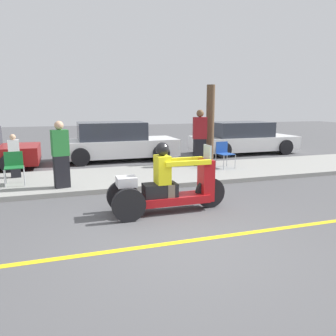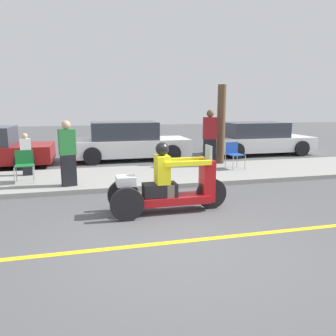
# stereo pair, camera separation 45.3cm
# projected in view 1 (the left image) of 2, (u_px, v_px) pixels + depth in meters

# --- Properties ---
(ground_plane) EXTENTS (60.00, 60.00, 0.00)m
(ground_plane) POSITION_uv_depth(u_px,v_px,m) (180.00, 242.00, 5.11)
(ground_plane) COLOR #4C4C4F
(lane_stripe) EXTENTS (24.00, 0.12, 0.01)m
(lane_stripe) POSITION_uv_depth(u_px,v_px,m) (197.00, 240.00, 5.19)
(lane_stripe) COLOR gold
(lane_stripe) RESTS_ON ground
(sidewalk_strip) EXTENTS (28.00, 2.80, 0.12)m
(sidewalk_strip) POSITION_uv_depth(u_px,v_px,m) (125.00, 177.00, 9.39)
(sidewalk_strip) COLOR gray
(sidewalk_strip) RESTS_ON ground
(motorcycle_trike) EXTENTS (2.40, 0.75, 1.40)m
(motorcycle_trike) POSITION_uv_depth(u_px,v_px,m) (168.00, 187.00, 6.47)
(motorcycle_trike) COLOR black
(motorcycle_trike) RESTS_ON ground
(spectator_mid_group) EXTENTS (0.31, 0.21, 1.20)m
(spectator_mid_group) POSITION_uv_depth(u_px,v_px,m) (14.00, 157.00, 9.01)
(spectator_mid_group) COLOR black
(spectator_mid_group) RESTS_ON sidewalk_strip
(spectator_end_of_line) EXTENTS (0.43, 0.31, 1.62)m
(spectator_end_of_line) POSITION_uv_depth(u_px,v_px,m) (61.00, 156.00, 7.86)
(spectator_end_of_line) COLOR black
(spectator_end_of_line) RESTS_ON sidewalk_strip
(spectator_by_tree) EXTENTS (0.48, 0.35, 1.83)m
(spectator_by_tree) POSITION_uv_depth(u_px,v_px,m) (200.00, 139.00, 10.76)
(spectator_by_tree) COLOR black
(spectator_by_tree) RESTS_ON sidewalk_strip
(folding_chair_curbside) EXTENTS (0.50, 0.50, 0.82)m
(folding_chair_curbside) POSITION_uv_depth(u_px,v_px,m) (14.00, 165.00, 8.25)
(folding_chair_curbside) COLOR #A5A8AD
(folding_chair_curbside) RESTS_ON sidewalk_strip
(folding_chair_set_back) EXTENTS (0.52, 0.52, 0.82)m
(folding_chair_set_back) POSITION_uv_depth(u_px,v_px,m) (224.00, 152.00, 10.47)
(folding_chair_set_back) COLOR #A5A8AD
(folding_chair_set_back) RESTS_ON sidewalk_strip
(parked_car_lot_right) EXTENTS (4.49, 2.04, 1.46)m
(parked_car_lot_right) POSITION_uv_depth(u_px,v_px,m) (116.00, 142.00, 12.56)
(parked_car_lot_right) COLOR silver
(parked_car_lot_right) RESTS_ON ground
(parked_car_lot_far) EXTENTS (4.53, 2.06, 1.37)m
(parked_car_lot_far) POSITION_uv_depth(u_px,v_px,m) (243.00, 138.00, 14.28)
(parked_car_lot_far) COLOR silver
(parked_car_lot_far) RESTS_ON ground
(tree_trunk) EXTENTS (0.28, 0.28, 2.65)m
(tree_trunk) POSITION_uv_depth(u_px,v_px,m) (210.00, 124.00, 11.22)
(tree_trunk) COLOR brown
(tree_trunk) RESTS_ON sidewalk_strip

